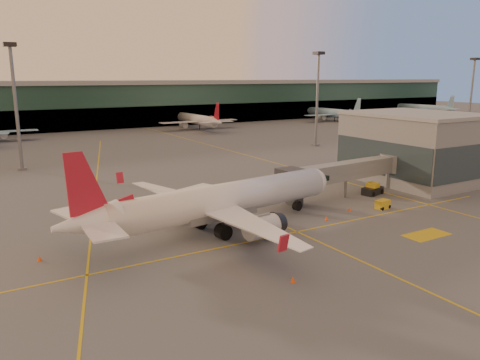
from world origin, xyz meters
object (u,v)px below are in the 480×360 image
main_airplane (217,202)px  catering_truck (196,201)px  pushback_tug (373,190)px  gpu_cart (383,204)px

main_airplane → catering_truck: main_airplane is taller
main_airplane → catering_truck: (0.26, 6.50, -1.38)m
catering_truck → pushback_tug: size_ratio=1.47×
pushback_tug → gpu_cart: bearing=-139.9°
catering_truck → pushback_tug: catering_truck is taller
catering_truck → gpu_cart: (25.64, -9.58, -1.82)m
catering_truck → gpu_cart: catering_truck is taller
catering_truck → pushback_tug: bearing=-26.9°
main_airplane → pushback_tug: 31.40m
gpu_cart → pushback_tug: pushback_tug is taller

